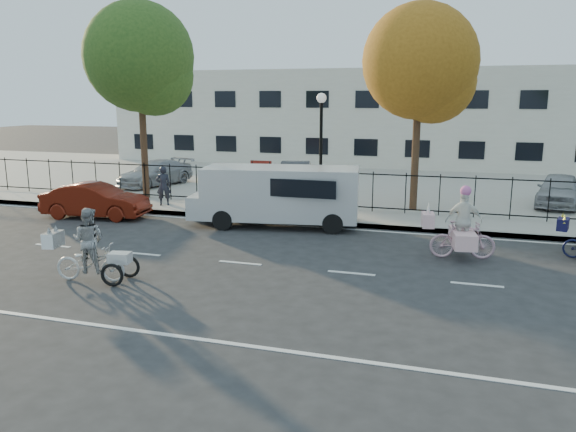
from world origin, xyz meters
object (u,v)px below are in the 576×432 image
(red_sedan, at_px, (96,201))
(pedestrian, at_px, (163,186))
(zebra_trike, at_px, (90,253))
(lot_car_a, at_px, (155,173))
(lamppost, at_px, (321,131))
(lot_car_d, at_px, (559,190))
(lot_car_c, at_px, (295,175))
(white_van, at_px, (278,194))
(unicorn_bike, at_px, (462,232))

(red_sedan, distance_m, pedestrian, 2.71)
(zebra_trike, distance_m, pedestrian, 8.86)
(lot_car_a, bearing_deg, red_sedan, -61.72)
(lot_car_a, bearing_deg, lamppost, -5.75)
(zebra_trike, bearing_deg, red_sedan, 24.86)
(lot_car_d, bearing_deg, red_sedan, -146.21)
(lamppost, relative_size, lot_car_c, 1.15)
(white_van, relative_size, red_sedan, 1.55)
(pedestrian, height_order, lot_car_d, pedestrian)
(red_sedan, distance_m, lot_car_c, 9.33)
(red_sedan, distance_m, lot_car_d, 17.70)
(unicorn_bike, relative_size, pedestrian, 1.32)
(red_sedan, bearing_deg, lot_car_d, -74.45)
(unicorn_bike, distance_m, pedestrian, 11.86)
(pedestrian, bearing_deg, lot_car_a, -84.15)
(lamppost, relative_size, zebra_trike, 2.06)
(lot_car_c, bearing_deg, red_sedan, -136.07)
(lamppost, height_order, lot_car_c, lamppost)
(unicorn_bike, relative_size, lot_car_a, 0.50)
(white_van, bearing_deg, lot_car_a, 135.15)
(unicorn_bike, height_order, lot_car_d, unicorn_bike)
(pedestrian, xyz_separation_m, lot_car_a, (-2.99, 4.48, -0.18))
(lot_car_a, xyz_separation_m, lot_car_c, (6.75, 0.99, 0.02))
(lamppost, relative_size, white_van, 0.73)
(pedestrian, distance_m, lot_car_d, 15.49)
(unicorn_bike, bearing_deg, lot_car_d, -32.47)
(lamppost, relative_size, unicorn_bike, 2.12)
(white_van, bearing_deg, pedestrian, 155.21)
(unicorn_bike, xyz_separation_m, lot_car_a, (-14.22, 8.28, -0.00))
(lamppost, height_order, unicorn_bike, lamppost)
(white_van, height_order, lot_car_c, white_van)
(zebra_trike, xyz_separation_m, white_van, (2.46, 6.92, 0.42))
(white_van, bearing_deg, zebra_trike, -118.40)
(white_van, relative_size, lot_car_c, 1.58)
(white_van, xyz_separation_m, lot_car_a, (-8.22, 5.97, -0.37))
(red_sedan, bearing_deg, lamppost, -75.36)
(zebra_trike, xyz_separation_m, pedestrian, (-2.77, 8.41, 0.23))
(red_sedan, xyz_separation_m, lot_car_d, (16.38, 6.69, 0.15))
(pedestrian, xyz_separation_m, lot_car_c, (3.76, 5.47, -0.15))
(lot_car_a, relative_size, lot_car_c, 1.09)
(red_sedan, relative_size, lot_car_d, 1.03)
(unicorn_bike, xyz_separation_m, lot_car_d, (3.59, 8.29, 0.03))
(pedestrian, xyz_separation_m, lot_car_d, (14.83, 4.49, -0.14))
(red_sedan, bearing_deg, lot_car_a, 5.45)
(pedestrian, height_order, lot_car_c, pedestrian)
(red_sedan, height_order, lot_car_a, lot_car_a)
(lot_car_a, bearing_deg, white_van, -19.85)
(pedestrian, bearing_deg, lot_car_c, -152.37)
(zebra_trike, xyz_separation_m, lot_car_c, (0.99, 13.88, 0.08))
(lamppost, distance_m, lot_car_c, 5.74)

